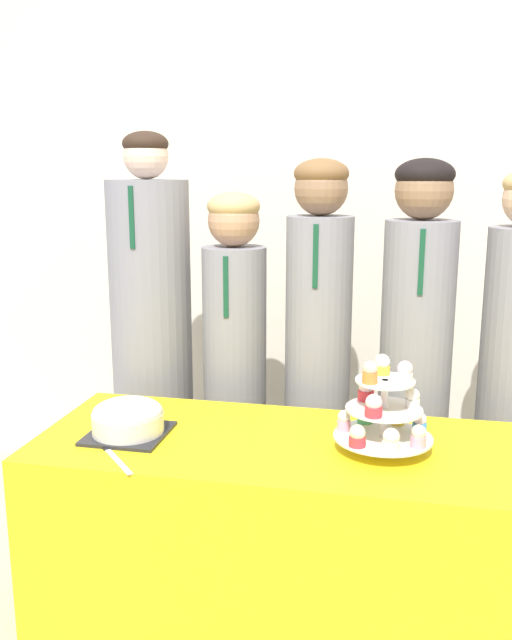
% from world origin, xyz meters
% --- Properties ---
extents(wall_back, '(9.00, 0.06, 2.70)m').
position_xyz_m(wall_back, '(0.00, 1.58, 1.35)').
color(wall_back, beige).
rests_on(wall_back, ground_plane).
extents(table, '(1.54, 0.61, 0.72)m').
position_xyz_m(table, '(0.00, 0.30, 0.36)').
color(table, yellow).
rests_on(table, ground_plane).
extents(round_cake, '(0.23, 0.23, 0.11)m').
position_xyz_m(round_cake, '(-0.50, 0.25, 0.77)').
color(round_cake, '#232328').
rests_on(round_cake, table).
extents(cake_knife, '(0.19, 0.21, 0.01)m').
position_xyz_m(cake_knife, '(-0.51, 0.12, 0.72)').
color(cake_knife, silver).
rests_on(cake_knife, table).
extents(cupcake_stand, '(0.28, 0.28, 0.27)m').
position_xyz_m(cupcake_stand, '(0.25, 0.30, 0.84)').
color(cupcake_stand, silver).
rests_on(cupcake_stand, table).
extents(student_0, '(0.31, 0.32, 1.64)m').
position_xyz_m(student_0, '(-0.66, 0.88, 0.78)').
color(student_0, gray).
rests_on(student_0, ground_plane).
extents(student_1, '(0.24, 0.25, 1.43)m').
position_xyz_m(student_1, '(-0.33, 0.88, 0.71)').
color(student_1, gray).
rests_on(student_1, ground_plane).
extents(student_2, '(0.24, 0.25, 1.54)m').
position_xyz_m(student_2, '(-0.01, 0.88, 0.77)').
color(student_2, gray).
rests_on(student_2, ground_plane).
extents(student_3, '(0.26, 0.26, 1.54)m').
position_xyz_m(student_3, '(0.35, 0.88, 0.77)').
color(student_3, gray).
rests_on(student_3, ground_plane).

